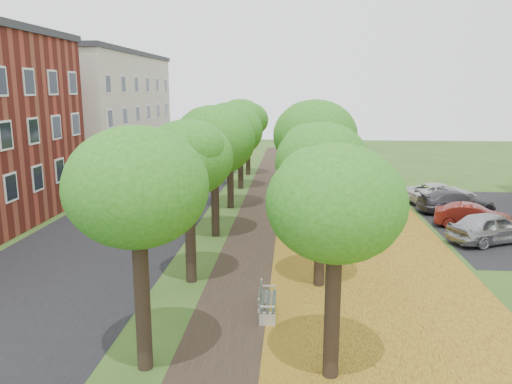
% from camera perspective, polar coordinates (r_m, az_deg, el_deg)
% --- Properties ---
extents(ground, '(120.00, 120.00, 0.00)m').
position_cam_1_polar(ground, '(13.73, -3.10, -19.74)').
color(ground, '#2D4C19').
rests_on(ground, ground).
extents(street_asphalt, '(8.00, 70.00, 0.01)m').
position_cam_1_polar(street_asphalt, '(29.01, -14.12, -2.92)').
color(street_asphalt, black).
rests_on(street_asphalt, ground).
extents(footpath, '(3.20, 70.00, 0.01)m').
position_cam_1_polar(footpath, '(27.60, 0.86, -3.31)').
color(footpath, black).
rests_on(footpath, ground).
extents(leaf_verge, '(7.50, 70.00, 0.01)m').
position_cam_1_polar(leaf_verge, '(27.77, 11.24, -3.44)').
color(leaf_verge, '#AE9720').
rests_on(leaf_verge, ground).
extents(parking_lot, '(9.00, 16.00, 0.01)m').
position_cam_1_polar(parking_lot, '(30.92, 26.86, -2.96)').
color(parking_lot, black).
rests_on(parking_lot, ground).
extents(tree_row_west, '(3.64, 33.64, 6.27)m').
position_cam_1_polar(tree_row_west, '(26.99, -3.81, 6.43)').
color(tree_row_west, black).
rests_on(tree_row_west, ground).
extents(tree_row_east, '(3.64, 33.64, 6.27)m').
position_cam_1_polar(tree_row_east, '(26.74, 6.50, 6.33)').
color(tree_row_east, black).
rests_on(tree_row_east, ground).
extents(building_cream, '(10.30, 20.30, 10.40)m').
position_cam_1_polar(building_cream, '(48.35, -18.55, 8.82)').
color(building_cream, beige).
rests_on(building_cream, ground).
extents(bench, '(0.56, 1.81, 0.85)m').
position_cam_1_polar(bench, '(16.46, 1.20, -12.37)').
color(bench, '#242D25').
rests_on(bench, ground).
extents(car_silver, '(4.67, 3.36, 1.48)m').
position_cam_1_polar(car_silver, '(26.10, 25.35, -3.68)').
color(car_silver, '#A6A6AA').
rests_on(car_silver, ground).
extents(car_red, '(4.03, 2.28, 1.26)m').
position_cam_1_polar(car_red, '(28.39, 23.56, -2.57)').
color(car_red, maroon).
rests_on(car_red, ground).
extents(car_grey, '(4.72, 2.43, 1.31)m').
position_cam_1_polar(car_grey, '(31.43, 21.93, -1.08)').
color(car_grey, '#333237').
rests_on(car_grey, ground).
extents(car_white, '(5.01, 3.36, 1.28)m').
position_cam_1_polar(car_white, '(33.86, 20.35, -0.12)').
color(car_white, silver).
rests_on(car_white, ground).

